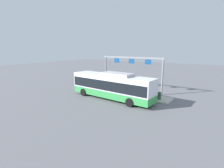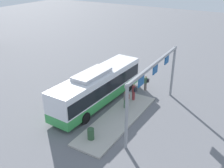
% 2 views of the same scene
% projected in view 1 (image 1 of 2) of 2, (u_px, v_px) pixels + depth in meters
% --- Properties ---
extents(ground_plane, '(120.00, 120.00, 0.00)m').
position_uv_depth(ground_plane, '(111.00, 99.00, 21.75)').
color(ground_plane, slate).
extents(platform_curb, '(10.00, 2.80, 0.16)m').
position_uv_depth(platform_curb, '(135.00, 95.00, 23.27)').
color(platform_curb, '#B2ADA3').
rests_on(platform_curb, ground).
extents(bus_main, '(11.54, 3.05, 3.46)m').
position_uv_depth(bus_main, '(111.00, 85.00, 21.37)').
color(bus_main, green).
rests_on(bus_main, ground).
extents(person_boarding, '(0.37, 0.54, 1.67)m').
position_uv_depth(person_boarding, '(97.00, 84.00, 26.53)').
color(person_boarding, slate).
rests_on(person_boarding, ground).
extents(person_waiting_near, '(0.48, 0.60, 1.67)m').
position_uv_depth(person_waiting_near, '(112.00, 85.00, 24.90)').
color(person_waiting_near, maroon).
rests_on(person_waiting_near, platform_curb).
extents(person_waiting_mid, '(0.55, 0.60, 1.67)m').
position_uv_depth(person_waiting_mid, '(122.00, 87.00, 23.95)').
color(person_waiting_mid, '#476B4C').
rests_on(person_waiting_mid, platform_curb).
extents(platform_sign_gantry, '(10.13, 0.24, 5.20)m').
position_uv_depth(platform_sign_gantry, '(131.00, 66.00, 25.46)').
color(platform_sign_gantry, gray).
rests_on(platform_sign_gantry, ground).
extents(trash_bin, '(0.52, 0.52, 0.90)m').
position_uv_depth(trash_bin, '(159.00, 96.00, 20.91)').
color(trash_bin, '#2D5133').
rests_on(trash_bin, platform_curb).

